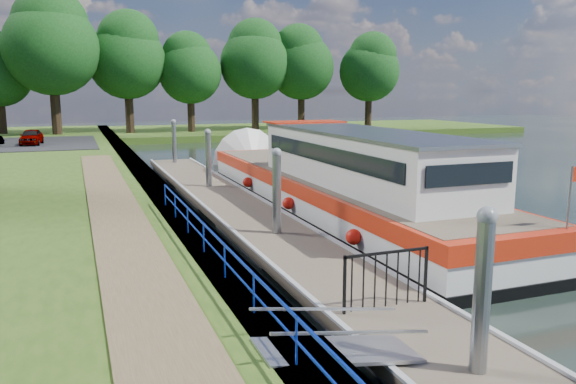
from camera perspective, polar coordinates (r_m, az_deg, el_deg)
name	(u,v)px	position (r m, az deg, el deg)	size (l,w,h in m)	color
ground	(455,380)	(9.88, 16.61, -17.82)	(160.00, 160.00, 0.00)	black
bank_edge	(159,200)	(22.43, -12.95, -0.81)	(1.10, 90.00, 0.78)	#473D2D
far_bank	(246,131)	(61.52, -4.29, 6.20)	(60.00, 18.00, 0.60)	#314E16
footpath	(125,237)	(15.35, -16.19, -4.44)	(1.60, 40.00, 0.05)	brown
blue_fence	(238,267)	(10.72, -5.12, -7.56)	(0.04, 18.04, 0.72)	#0C2DBF
pontoon	(236,210)	(21.04, -5.27, -1.88)	(2.50, 30.00, 0.56)	brown
mooring_piles	(236,181)	(20.84, -5.32, 1.07)	(0.30, 27.30, 3.55)	gray
gangway	(338,349)	(9.09, 5.12, -15.60)	(2.58, 1.00, 0.92)	#A5A8AD
gate_panel	(387,271)	(11.11, 9.98, -7.91)	(1.85, 0.05, 1.15)	black
barge	(326,182)	(21.93, 3.90, 1.04)	(4.36, 21.15, 4.78)	black
horizon_trees	(114,54)	(55.75, -17.28, 13.24)	(54.38, 10.03, 12.87)	#332316
car_a	(31,137)	(43.85, -24.61, 5.13)	(1.31, 3.27, 1.11)	#999999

